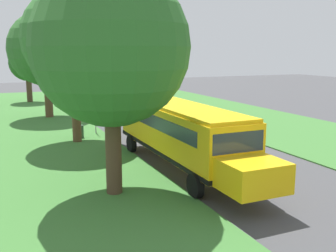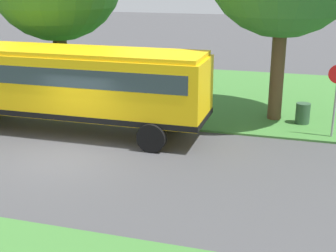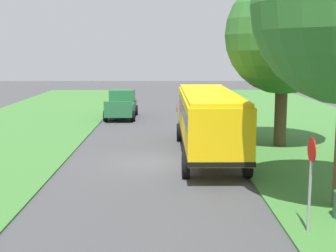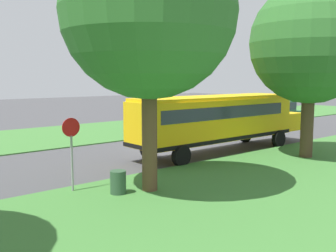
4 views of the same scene
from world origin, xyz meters
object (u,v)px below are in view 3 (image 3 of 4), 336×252
school_bus (208,117)px  stop_sign (311,174)px  pickup_truck (122,104)px  oak_tree_beside_bus (283,33)px

school_bus → stop_sign: (-1.91, 9.88, -0.19)m
school_bus → pickup_truck: size_ratio=2.30×
stop_sign → pickup_truck: bearing=-72.6°
pickup_truck → stop_sign: bearing=107.4°
school_bus → pickup_truck: 14.54m
pickup_truck → oak_tree_beside_bus: 15.55m
school_bus → oak_tree_beside_bus: bearing=-152.4°
pickup_truck → stop_sign: (-7.30, 23.35, 0.66)m
pickup_truck → stop_sign: 24.48m
school_bus → pickup_truck: (5.39, -13.48, -0.85)m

